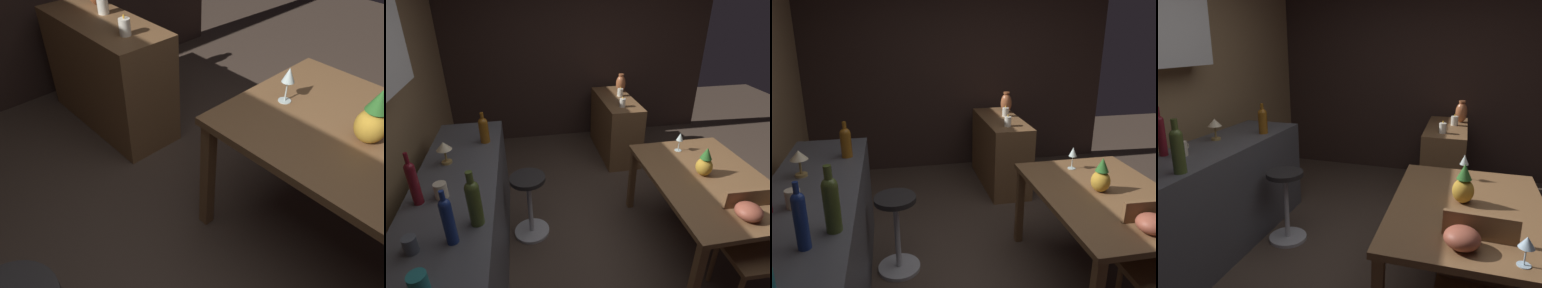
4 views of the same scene
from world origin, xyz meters
The scene contains 18 objects.
ground_plane centered at (0.00, 0.00, 0.00)m, with size 9.00×9.00×0.00m, color #47382D.
wall_side_right centered at (2.55, 0.30, 1.30)m, with size 0.10×4.40×2.60m, color #33231E.
dining_table centered at (-0.12, -0.49, 0.66)m, with size 1.38×0.94×0.74m.
kitchen_counter centered at (0.01, 1.54, 0.45)m, with size 2.10×0.60×0.90m, color #4C4C51.
sideboard_cabinet centered at (1.77, -0.25, 0.41)m, with size 1.10×0.44×0.82m, color brown.
chair_near_window centered at (-0.62, -0.54, 0.50)m, with size 0.42×0.42×0.88m.
bar_stool centered at (0.31, 1.02, 0.35)m, with size 0.34×0.34×0.65m.
wine_glass_right centered at (0.37, -0.45, 0.88)m, with size 0.07×0.07×0.19m.
pineapple_centerpiece centered at (-0.07, -0.45, 0.85)m, with size 0.14×0.14×0.26m.
fruit_bowl centered at (-0.63, -0.46, 0.80)m, with size 0.18×0.18×0.11m, color #9E4C38.
wine_bottle_cobalt centered at (-0.65, 1.44, 1.06)m, with size 0.06×0.06×0.35m.
wine_bottle_amber centered at (0.59, 1.36, 1.03)m, with size 0.08×0.08×0.28m.
wine_bottle_olive centered at (-0.52, 1.32, 1.07)m, with size 0.08×0.08×0.36m.
cup_cream centered at (-0.21, 1.59, 0.96)m, with size 0.12×0.09×0.11m.
counter_lamp centered at (0.25, 1.64, 1.04)m, with size 0.12×0.12×0.19m.
pillar_candle_tall centered at (1.43, -0.23, 0.87)m, with size 0.07×0.07×0.13m.
pillar_candle_short centered at (1.85, -0.33, 0.87)m, with size 0.08×0.08×0.13m.
vase_copper centered at (2.04, -0.40, 0.94)m, with size 0.13×0.13×0.25m.
Camera 3 is at (-2.30, 1.00, 1.95)m, focal length 35.06 mm.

